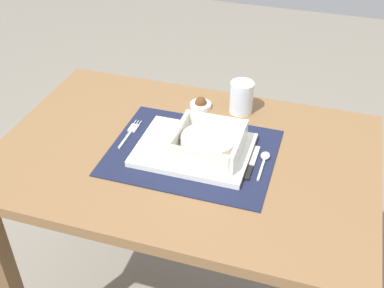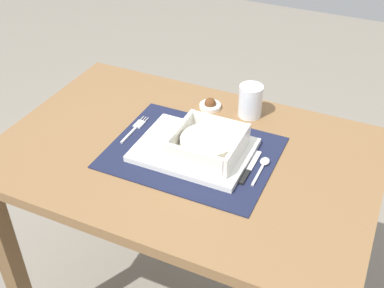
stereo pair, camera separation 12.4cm
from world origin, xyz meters
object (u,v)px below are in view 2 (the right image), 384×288
object	(u,v)px
dining_table	(186,183)
condiment_saucer	(210,105)
porridge_bowl	(207,145)
bread_knife	(237,172)
spoon	(263,164)
fork	(136,127)
drinking_glass	(250,103)
butter_knife	(249,169)

from	to	relation	value
dining_table	condiment_saucer	world-z (taller)	condiment_saucer
porridge_bowl	bread_knife	world-z (taller)	porridge_bowl
condiment_saucer	porridge_bowl	bearing A→B (deg)	-68.92
condiment_saucer	dining_table	bearing A→B (deg)	-83.85
spoon	fork	bearing A→B (deg)	174.40
spoon	condiment_saucer	bearing A→B (deg)	135.20
dining_table	drinking_glass	xyz separation A→B (m)	(0.09, 0.23, 0.15)
bread_knife	fork	bearing A→B (deg)	168.10
spoon	condiment_saucer	world-z (taller)	condiment_saucer
condiment_saucer	spoon	bearing A→B (deg)	-40.88
porridge_bowl	dining_table	bearing A→B (deg)	177.68
porridge_bowl	condiment_saucer	size ratio (longest dim) A/B	2.67
porridge_bowl	condiment_saucer	xyz separation A→B (m)	(-0.09, 0.22, -0.03)
bread_knife	drinking_glass	distance (m)	0.27
porridge_bowl	bread_knife	size ratio (longest dim) A/B	1.21
drinking_glass	dining_table	bearing A→B (deg)	-112.14
butter_knife	condiment_saucer	distance (m)	0.30
dining_table	bread_knife	size ratio (longest dim) A/B	7.10
bread_knife	dining_table	bearing A→B (deg)	168.12
condiment_saucer	bread_knife	bearing A→B (deg)	-54.74
dining_table	spoon	distance (m)	0.24
butter_knife	condiment_saucer	bearing A→B (deg)	134.43
porridge_bowl	spoon	world-z (taller)	porridge_bowl
fork	drinking_glass	size ratio (longest dim) A/B	1.43
porridge_bowl	butter_knife	bearing A→B (deg)	-3.36
porridge_bowl	fork	size ratio (longest dim) A/B	1.24
dining_table	condiment_saucer	xyz separation A→B (m)	(-0.02, 0.22, 0.12)
dining_table	drinking_glass	world-z (taller)	drinking_glass
fork	drinking_glass	xyz separation A→B (m)	(0.26, 0.20, 0.04)
porridge_bowl	drinking_glass	size ratio (longest dim) A/B	1.78
fork	dining_table	bearing A→B (deg)	-10.80
bread_knife	condiment_saucer	xyz separation A→B (m)	(-0.18, 0.25, 0.00)
fork	bread_knife	world-z (taller)	bread_knife
porridge_bowl	butter_knife	distance (m)	0.12
condiment_saucer	drinking_glass	bearing A→B (deg)	5.98
porridge_bowl	drinking_glass	xyz separation A→B (m)	(0.03, 0.23, 0.00)
fork	condiment_saucer	bearing A→B (deg)	52.90
porridge_bowl	spoon	xyz separation A→B (m)	(0.14, 0.02, -0.03)
spoon	drinking_glass	bearing A→B (deg)	113.74
fork	bread_knife	xyz separation A→B (m)	(0.32, -0.06, 0.00)
bread_knife	drinking_glass	bearing A→B (deg)	101.90
spoon	drinking_glass	size ratio (longest dim) A/B	1.20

